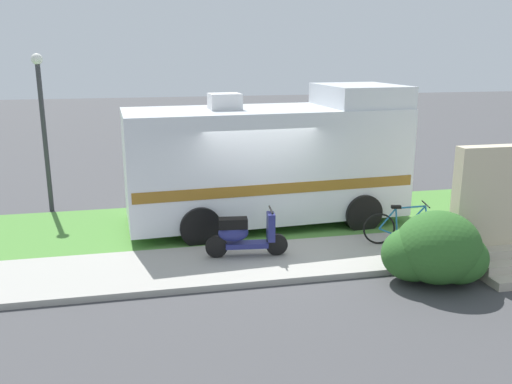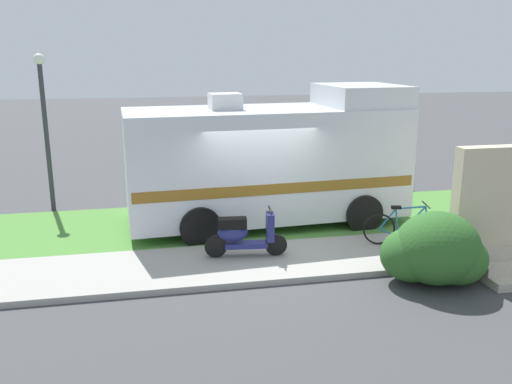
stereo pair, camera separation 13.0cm
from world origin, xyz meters
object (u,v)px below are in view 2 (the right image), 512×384
at_px(bicycle, 404,227).
at_px(pickup_truck_far, 232,133).
at_px(motorhome_rv, 271,161).
at_px(pickup_truck_near, 314,149).
at_px(bottle_green, 443,243).
at_px(street_lamp_post, 45,117).
at_px(scooter, 243,234).

height_order(bicycle, pickup_truck_far, pickup_truck_far).
bearing_deg(bicycle, motorhome_rv, 135.88).
bearing_deg(pickup_truck_near, pickup_truck_far, 117.99).
bearing_deg(bottle_green, bicycle, 151.23).
distance_m(motorhome_rv, pickup_truck_far, 8.40).
bearing_deg(street_lamp_post, pickup_truck_far, 46.48).
height_order(motorhome_rv, pickup_truck_far, motorhome_rv).
distance_m(bottle_green, street_lamp_post, 10.06).
bearing_deg(pickup_truck_near, motorhome_rv, -118.94).
bearing_deg(bicycle, bottle_green, -28.77).
distance_m(motorhome_rv, bottle_green, 4.28).
height_order(pickup_truck_near, street_lamp_post, street_lamp_post).
bearing_deg(scooter, street_lamp_post, 133.45).
height_order(bicycle, bottle_green, bicycle).
bearing_deg(motorhome_rv, pickup_truck_near, 61.06).
distance_m(bicycle, pickup_truck_far, 10.85).
bearing_deg(pickup_truck_near, bottle_green, -85.21).
bearing_deg(bottle_green, scooter, 174.36).
relative_size(scooter, bicycle, 0.98).
xyz_separation_m(motorhome_rv, bottle_green, (3.06, -2.67, -1.34)).
height_order(motorhome_rv, bottle_green, motorhome_rv).
relative_size(pickup_truck_near, street_lamp_post, 1.46).
relative_size(motorhome_rv, bicycle, 3.97).
height_order(scooter, pickup_truck_near, pickup_truck_near).
bearing_deg(pickup_truck_far, bicycle, -79.54).
xyz_separation_m(motorhome_rv, scooter, (-1.09, -2.26, -1.00)).
xyz_separation_m(scooter, bottle_green, (4.15, -0.41, -0.34)).
distance_m(motorhome_rv, street_lamp_post, 5.93).
xyz_separation_m(pickup_truck_far, bottle_green, (2.68, -11.05, -0.76)).
height_order(scooter, bottle_green, scooter).
height_order(motorhome_rv, bicycle, motorhome_rv).
bearing_deg(bicycle, scooter, 179.69).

